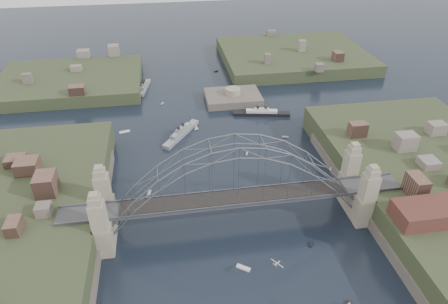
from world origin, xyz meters
TOP-DOWN VIEW (x-y plane):
  - ground at (0.00, 0.00)m, footprint 500.00×500.00m
  - bridge at (0.00, 0.00)m, footprint 84.00×13.80m
  - shore_east at (57.32, 0.00)m, footprint 50.50×90.00m
  - headland_nw at (-55.00, 95.00)m, footprint 60.00×45.00m
  - headland_ne at (50.00, 110.00)m, footprint 70.00×55.00m
  - fort_island at (12.00, 70.00)m, footprint 22.00×16.00m
  - wharf_shed at (44.00, -14.00)m, footprint 20.00×8.00m
  - finger_pier at (39.00, -28.00)m, footprint 4.00×22.00m
  - naval_cruiser_near at (-10.57, 45.67)m, footprint 13.69×18.05m
  - naval_cruiser_far at (-23.49, 87.49)m, footprint 5.40×16.25m
  - ocean_liner at (20.54, 56.13)m, footprint 21.51×6.97m
  - aeroplane at (5.00, -19.65)m, footprint 2.05×2.78m
  - small_boat_a at (-21.63, 15.45)m, footprint 1.36×2.55m
  - small_boat_b at (9.46, 30.44)m, footprint 1.18×1.76m
  - small_boat_c at (-0.86, -14.63)m, footprint 3.25×2.72m
  - small_boat_d at (24.74, 38.76)m, footprint 2.39×1.36m
  - small_boat_e at (-30.20, 51.18)m, footprint 3.87×2.06m
  - small_boat_f at (-4.99, 49.11)m, footprint 1.59×1.54m
  - small_boat_h at (-16.40, 71.48)m, footprint 1.56×2.20m
  - small_boat_i at (32.57, 17.40)m, footprint 1.91×2.76m
  - small_boat_k at (9.67, 102.27)m, footprint 2.10×1.60m
  - small_boat_l at (-41.90, 28.98)m, footprint 2.31×1.06m
  - small_boat_m at (16.58, -10.22)m, footprint 1.59×1.85m

SIDE VIEW (x-z plane):
  - fort_island at x=12.00m, z-range -5.04..4.36m
  - ground at x=0.00m, z-range 0.00..0.00m
  - small_boat_c at x=-0.86m, z-range -0.08..0.38m
  - small_boat_d at x=24.74m, z-range -0.08..0.38m
  - small_boat_e at x=-30.20m, z-range -0.08..0.38m
  - small_boat_h at x=-16.40m, z-range -0.08..0.38m
  - small_boat_k at x=9.67m, z-range -0.08..0.38m
  - small_boat_m at x=16.58m, z-range -0.08..0.38m
  - small_boat_b at x=9.46m, z-range -0.42..1.01m
  - headland_nw at x=-55.00m, z-range -4.00..5.00m
  - finger_pier at x=39.00m, z-range 0.00..1.40m
  - headland_ne at x=50.00m, z-range -4.00..5.50m
  - ocean_liner at x=20.54m, z-range -1.81..3.43m
  - small_boat_i at x=32.57m, z-range -0.37..2.01m
  - naval_cruiser_far at x=-23.49m, z-range -1.87..3.57m
  - small_boat_a at x=-21.63m, z-range -0.33..2.05m
  - small_boat_l at x=-41.90m, z-range -0.30..2.08m
  - naval_cruiser_near at x=-10.57m, z-range -2.08..3.95m
  - small_boat_f at x=-4.99m, z-range -0.15..2.23m
  - shore_east at x=57.32m, z-range -4.03..7.97m
  - aeroplane at x=5.00m, z-range 5.96..6.43m
  - wharf_shed at x=44.00m, z-range 8.00..12.00m
  - bridge at x=0.00m, z-range 0.02..24.62m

